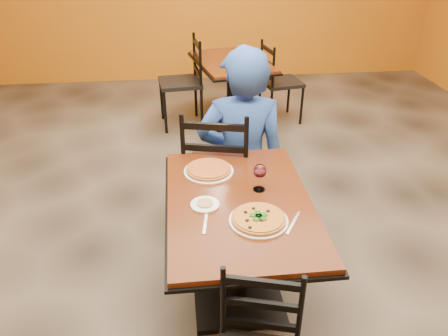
{
  "coord_description": "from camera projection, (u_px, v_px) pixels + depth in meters",
  "views": [
    {
      "loc": [
        -0.31,
        -2.5,
        2.11
      ],
      "look_at": [
        -0.06,
        -0.3,
        0.85
      ],
      "focal_mm": 34.85,
      "sensor_mm": 36.0,
      "label": 1
    }
  ],
  "objects": [
    {
      "name": "floor",
      "position": [
        228.0,
        247.0,
        3.23
      ],
      "size": [
        7.0,
        8.0,
        0.01
      ],
      "primitive_type": "cube",
      "color": "black",
      "rests_on": "ground"
    },
    {
      "name": "table_main",
      "position": [
        239.0,
        228.0,
        2.53
      ],
      "size": [
        0.83,
        1.23,
        0.75
      ],
      "color": "#561E0D",
      "rests_on": "floor"
    },
    {
      "name": "table_second",
      "position": [
        231.0,
        77.0,
        4.96
      ],
      "size": [
        0.96,
        1.24,
        0.75
      ],
      "rotation": [
        0.0,
        0.0,
        0.2
      ],
      "color": "#561E0D",
      "rests_on": "floor"
    },
    {
      "name": "chair_main_far",
      "position": [
        219.0,
        169.0,
        3.2
      ],
      "size": [
        0.56,
        0.56,
        1.03
      ],
      "primitive_type": null,
      "rotation": [
        0.0,
        0.0,
        2.91
      ],
      "color": "black",
      "rests_on": "floor"
    },
    {
      "name": "chair_second_left",
      "position": [
        180.0,
        83.0,
        4.92
      ],
      "size": [
        0.5,
        0.5,
        1.01
      ],
      "primitive_type": null,
      "rotation": [
        0.0,
        0.0,
        -1.46
      ],
      "color": "black",
      "rests_on": "floor"
    },
    {
      "name": "chair_second_right",
      "position": [
        281.0,
        83.0,
        5.06
      ],
      "size": [
        0.49,
        0.49,
        0.93
      ],
      "primitive_type": null,
      "rotation": [
        0.0,
        0.0,
        1.74
      ],
      "color": "black",
      "rests_on": "floor"
    },
    {
      "name": "diner",
      "position": [
        242.0,
        140.0,
        3.21
      ],
      "size": [
        0.71,
        0.5,
        1.4
      ],
      "primitive_type": "imported",
      "rotation": [
        0.0,
        0.0,
        3.06
      ],
      "color": "#1B5196",
      "rests_on": "floor"
    },
    {
      "name": "plate_main",
      "position": [
        259.0,
        221.0,
        2.26
      ],
      "size": [
        0.31,
        0.31,
        0.01
      ],
      "primitive_type": "cylinder",
      "color": "white",
      "rests_on": "table_main"
    },
    {
      "name": "pizza_main",
      "position": [
        259.0,
        218.0,
        2.25
      ],
      "size": [
        0.28,
        0.28,
        0.02
      ],
      "primitive_type": "cylinder",
      "color": "#862F09",
      "rests_on": "plate_main"
    },
    {
      "name": "plate_far",
      "position": [
        209.0,
        171.0,
        2.7
      ],
      "size": [
        0.31,
        0.31,
        0.01
      ],
      "primitive_type": "cylinder",
      "color": "white",
      "rests_on": "table_main"
    },
    {
      "name": "pizza_far",
      "position": [
        209.0,
        169.0,
        2.69
      ],
      "size": [
        0.28,
        0.28,
        0.02
      ],
      "primitive_type": "cylinder",
      "color": "#C67B26",
      "rests_on": "plate_far"
    },
    {
      "name": "side_plate",
      "position": [
        205.0,
        205.0,
        2.39
      ],
      "size": [
        0.16,
        0.16,
        0.01
      ],
      "primitive_type": "cylinder",
      "color": "white",
      "rests_on": "table_main"
    },
    {
      "name": "dip",
      "position": [
        205.0,
        203.0,
        2.38
      ],
      "size": [
        0.09,
        0.09,
        0.01
      ],
      "primitive_type": "cylinder",
      "color": "tan",
      "rests_on": "side_plate"
    },
    {
      "name": "wine_glass",
      "position": [
        260.0,
        176.0,
        2.48
      ],
      "size": [
        0.08,
        0.08,
        0.18
      ],
      "primitive_type": null,
      "color": "white",
      "rests_on": "table_main"
    },
    {
      "name": "fork",
      "position": [
        205.0,
        222.0,
        2.25
      ],
      "size": [
        0.04,
        0.19,
        0.0
      ],
      "primitive_type": "cube",
      "rotation": [
        0.0,
        0.0,
        -0.15
      ],
      "color": "silver",
      "rests_on": "table_main"
    },
    {
      "name": "knife",
      "position": [
        293.0,
        223.0,
        2.25
      ],
      "size": [
        0.12,
        0.19,
        0.0
      ],
      "primitive_type": "cube",
      "rotation": [
        0.0,
        0.0,
        -0.56
      ],
      "color": "silver",
      "rests_on": "table_main"
    }
  ]
}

